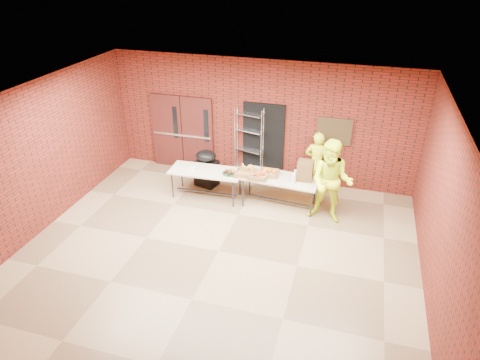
{
  "coord_description": "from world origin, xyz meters",
  "views": [
    {
      "loc": [
        2.43,
        -6.68,
        5.54
      ],
      "look_at": [
        0.06,
        1.4,
        0.97
      ],
      "focal_mm": 32.0,
      "sensor_mm": 36.0,
      "label": 1
    }
  ],
  "objects_px": {
    "volunteer_man": "(331,182)",
    "table_left": "(206,173)",
    "coffee_dispenser": "(305,171)",
    "covered_grill": "(207,168)",
    "wire_rack": "(249,144)",
    "volunteer_woman": "(316,162)",
    "table_right": "(280,180)"
  },
  "relations": [
    {
      "from": "coffee_dispenser",
      "to": "volunteer_woman",
      "type": "xyz_separation_m",
      "value": [
        0.16,
        0.88,
        -0.18
      ]
    },
    {
      "from": "volunteer_man",
      "to": "covered_grill",
      "type": "bearing_deg",
      "value": 173.15
    },
    {
      "from": "volunteer_woman",
      "to": "covered_grill",
      "type": "bearing_deg",
      "value": 7.81
    },
    {
      "from": "wire_rack",
      "to": "table_left",
      "type": "distance_m",
      "value": 1.51
    },
    {
      "from": "wire_rack",
      "to": "covered_grill",
      "type": "xyz_separation_m",
      "value": [
        -0.96,
        -0.69,
        -0.5
      ]
    },
    {
      "from": "table_left",
      "to": "coffee_dispenser",
      "type": "height_order",
      "value": "coffee_dispenser"
    },
    {
      "from": "wire_rack",
      "to": "table_right",
      "type": "xyz_separation_m",
      "value": [
        1.08,
        -1.17,
        -0.3
      ]
    },
    {
      "from": "table_right",
      "to": "coffee_dispenser",
      "type": "height_order",
      "value": "coffee_dispenser"
    },
    {
      "from": "coffee_dispenser",
      "to": "volunteer_woman",
      "type": "relative_size",
      "value": 0.29
    },
    {
      "from": "volunteer_man",
      "to": "volunteer_woman",
      "type": "bearing_deg",
      "value": 117.6
    },
    {
      "from": "table_right",
      "to": "covered_grill",
      "type": "xyz_separation_m",
      "value": [
        -2.04,
        0.48,
        -0.2
      ]
    },
    {
      "from": "table_right",
      "to": "volunteer_woman",
      "type": "bearing_deg",
      "value": 56.91
    },
    {
      "from": "wire_rack",
      "to": "covered_grill",
      "type": "bearing_deg",
      "value": -130.01
    },
    {
      "from": "volunteer_man",
      "to": "table_left",
      "type": "bearing_deg",
      "value": -177.24
    },
    {
      "from": "table_left",
      "to": "coffee_dispenser",
      "type": "bearing_deg",
      "value": 1.56
    },
    {
      "from": "wire_rack",
      "to": "coffee_dispenser",
      "type": "bearing_deg",
      "value": -19.38
    },
    {
      "from": "table_left",
      "to": "volunteer_man",
      "type": "height_order",
      "value": "volunteer_man"
    },
    {
      "from": "table_left",
      "to": "covered_grill",
      "type": "relative_size",
      "value": 1.84
    },
    {
      "from": "table_right",
      "to": "coffee_dispenser",
      "type": "relative_size",
      "value": 4.04
    },
    {
      "from": "coffee_dispenser",
      "to": "volunteer_man",
      "type": "distance_m",
      "value": 0.74
    },
    {
      "from": "covered_grill",
      "to": "volunteer_man",
      "type": "bearing_deg",
      "value": 1.74
    },
    {
      "from": "coffee_dispenser",
      "to": "covered_grill",
      "type": "relative_size",
      "value": 0.48
    },
    {
      "from": "coffee_dispenser",
      "to": "volunteer_woman",
      "type": "bearing_deg",
      "value": 79.85
    },
    {
      "from": "table_right",
      "to": "covered_grill",
      "type": "height_order",
      "value": "covered_grill"
    },
    {
      "from": "table_left",
      "to": "volunteer_woman",
      "type": "bearing_deg",
      "value": 19.76
    },
    {
      "from": "covered_grill",
      "to": "volunteer_man",
      "type": "relative_size",
      "value": 0.5
    },
    {
      "from": "wire_rack",
      "to": "coffee_dispenser",
      "type": "distance_m",
      "value": 1.99
    },
    {
      "from": "wire_rack",
      "to": "volunteer_man",
      "type": "relative_size",
      "value": 1.01
    },
    {
      "from": "coffee_dispenser",
      "to": "covered_grill",
      "type": "height_order",
      "value": "coffee_dispenser"
    },
    {
      "from": "table_left",
      "to": "volunteer_woman",
      "type": "height_order",
      "value": "volunteer_woman"
    },
    {
      "from": "covered_grill",
      "to": "volunteer_man",
      "type": "distance_m",
      "value": 3.38
    },
    {
      "from": "table_right",
      "to": "volunteer_woman",
      "type": "xyz_separation_m",
      "value": [
        0.73,
        0.95,
        0.12
      ]
    }
  ]
}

